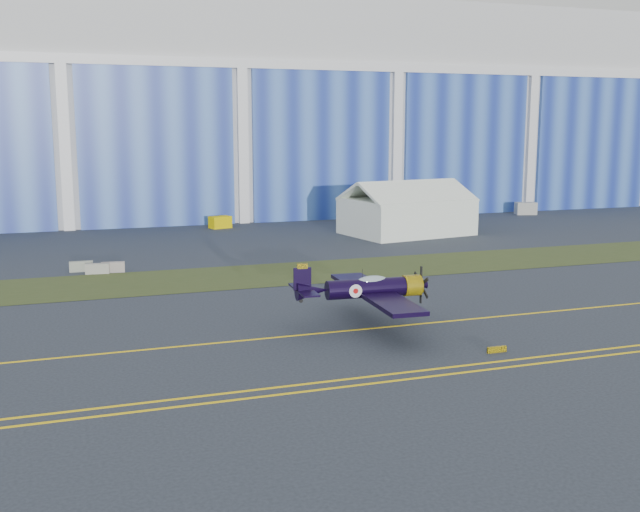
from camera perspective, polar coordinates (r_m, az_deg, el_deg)
name	(u,v)px	position (r m, az deg, el deg)	size (l,w,h in m)	color
ground	(82,333)	(48.74, -17.70, -5.58)	(260.00, 260.00, 0.00)	#2B313C
grass_median	(76,287)	(62.37, -18.06, -2.27)	(260.00, 10.00, 0.02)	#475128
hangar	(62,111)	(118.91, -19.08, 10.43)	(220.00, 45.70, 30.00)	silver
taxiway_centreline	(84,355)	(43.93, -17.51, -7.23)	(200.00, 0.20, 0.02)	yellow
edge_line_near	(92,417)	(34.93, -17.00, -11.65)	(80.00, 0.20, 0.02)	yellow
edge_line_far	(91,409)	(35.86, -17.07, -11.09)	(80.00, 0.20, 0.02)	yellow
guard_board_right	(497,349)	(43.59, 13.32, -6.94)	(1.20, 0.15, 0.35)	yellow
warbird	(367,288)	(47.39, 3.57, -2.46)	(10.52, 12.46, 3.54)	black
tent	(407,207)	(89.11, 6.62, 3.72)	(15.34, 12.32, 6.42)	white
tug	(220,222)	(94.97, -7.62, 2.57)	(2.56, 1.60, 1.49)	#E2C800
gse_box	(526,208)	(112.88, 15.40, 3.51)	(2.95, 1.57, 1.77)	#9B9D96
barrier_a	(81,266)	(69.00, -17.74, -0.76)	(2.00, 0.60, 0.90)	gray
barrier_b	(97,269)	(67.48, -16.60, -0.94)	(2.00, 0.60, 0.90)	#9B9C92
barrier_c	(113,267)	(67.85, -15.50, -0.83)	(2.00, 0.60, 0.90)	gray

